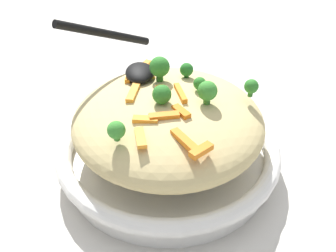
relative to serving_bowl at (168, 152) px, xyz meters
The scene contains 23 objects.
ground_plane 0.03m from the serving_bowl, ahead, with size 2.40×2.40×0.00m, color beige.
serving_bowl is the anchor object (origin of this frame).
pasta_mound 0.06m from the serving_bowl, ahead, with size 0.27×0.26×0.08m, color #D1BA7A.
carrot_piece_0 0.13m from the serving_bowl, behind, with size 0.04×0.01×0.01m, color orange.
carrot_piece_1 0.10m from the serving_bowl, 75.11° to the left, with size 0.04×0.01×0.01m, color orange.
carrot_piece_2 0.12m from the serving_bowl, 37.45° to the left, with size 0.04×0.01×0.01m, color orange.
carrot_piece_3 0.10m from the serving_bowl, 40.90° to the left, with size 0.03×0.01×0.01m, color orange.
carrot_piece_4 0.11m from the serving_bowl, 168.56° to the left, with size 0.04×0.01×0.01m, color orange.
carrot_piece_5 0.13m from the serving_bowl, 153.68° to the left, with size 0.03×0.01×0.01m, color orange.
carrot_piece_6 0.10m from the serving_bowl, 79.06° to the right, with size 0.04×0.01×0.01m, color orange.
carrot_piece_7 0.14m from the serving_bowl, 167.41° to the right, with size 0.03×0.01×0.01m, color orange.
carrot_piece_8 0.11m from the serving_bowl, 146.48° to the left, with size 0.03×0.01×0.01m, color orange.
carrot_piece_9 0.12m from the serving_bowl, 16.96° to the left, with size 0.04×0.01×0.01m, color orange.
carrot_piece_10 0.10m from the serving_bowl, 162.76° to the right, with size 0.03×0.01×0.01m, color orange.
carrot_piece_11 0.14m from the serving_bowl, 13.79° to the left, with size 0.02×0.01×0.01m, color orange.
broccoli_floret_0 0.11m from the serving_bowl, 75.39° to the right, with size 0.02×0.02×0.02m.
broccoli_floret_1 0.14m from the serving_bowl, 139.72° to the left, with size 0.02×0.02×0.02m.
broccoli_floret_2 0.12m from the serving_bowl, 112.32° to the right, with size 0.02×0.02×0.03m.
broccoli_floret_3 0.12m from the serving_bowl, 30.32° to the right, with size 0.02×0.02×0.02m.
broccoli_floret_4 0.12m from the serving_bowl, ahead, with size 0.03×0.03×0.04m.
broccoli_floret_5 0.11m from the serving_bowl, 150.88° to the left, with size 0.02×0.02×0.03m.
broccoli_floret_6 0.15m from the serving_bowl, 87.85° to the right, with size 0.02×0.02×0.02m.
serving_spoon 0.15m from the serving_bowl, 31.90° to the left, with size 0.14×0.13×0.08m.
Camera 1 is at (-0.42, 0.04, 0.38)m, focal length 40.62 mm.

